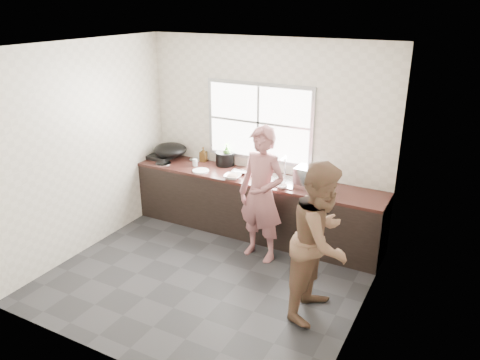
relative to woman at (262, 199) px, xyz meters
The scene contains 30 objects.
floor 1.16m from the woman, 115.92° to the right, with size 3.60×3.20×0.01m, color #28282B.
ceiling 2.06m from the woman, 115.92° to the right, with size 3.60×3.20×0.01m, color silver.
wall_back 1.08m from the woman, 112.45° to the left, with size 3.60×0.01×2.70m, color beige.
wall_left 2.35m from the woman, 161.18° to the right, with size 0.01×3.20×2.70m, color beige.
wall_right 1.71m from the woman, 27.01° to the right, with size 0.01×3.20×2.70m, color silver.
wall_front 2.43m from the woman, 98.70° to the right, with size 3.60×0.01×2.70m, color beige.
cabinet 0.77m from the woman, 122.97° to the left, with size 3.60×0.62×0.82m, color black.
countertop 0.66m from the woman, 122.97° to the left, with size 3.60×0.64×0.04m, color #331915.
sink 0.56m from the woman, 90.88° to the left, with size 0.55×0.45×0.02m, color silver.
faucet 0.78m from the woman, 90.64° to the left, with size 0.02×0.02×0.30m, color silver.
window_frame 1.22m from the woman, 118.27° to the left, with size 1.60×0.05×1.10m, color #9EA0A5.
window_glazing 1.20m from the woman, 118.98° to the left, with size 1.50×0.01×1.00m, color white.
woman is the anchor object (origin of this frame).
person_side 1.27m from the woman, 35.83° to the right, with size 0.82×0.64×1.69m, color brown.
cutting_board 0.84m from the woman, 123.64° to the left, with size 0.36×0.36×0.04m, color black.
cleaver 0.81m from the woman, 137.41° to the left, with size 0.22×0.11×0.01m, color #B0B2B7.
bowl_mince 0.70m from the woman, 150.42° to the left, with size 0.23×0.23×0.06m, color white.
bowl_crabs 0.69m from the woman, 62.22° to the left, with size 0.20×0.20×0.06m, color silver.
bowl_held 0.37m from the woman, 69.56° to the left, with size 0.18×0.18×0.06m, color silver.
black_pot 1.25m from the woman, 141.05° to the left, with size 0.27×0.27×0.20m, color black.
plate_food 1.20m from the woman, 161.48° to the left, with size 0.23×0.23×0.02m, color white.
bottle_green 1.24m from the woman, 140.20° to the left, with size 0.13×0.13×0.33m, color #488D2E.
bottle_brown_tall 1.56m from the woman, 149.77° to the left, with size 0.09×0.09×0.20m, color #4A3012.
bottle_brown_short 1.23m from the woman, 140.01° to the left, with size 0.14×0.14×0.18m, color #4B2712.
glass_jar 1.45m from the woman, 157.91° to the left, with size 0.07×0.07×0.10m, color silver.
burner 2.10m from the woman, 162.85° to the left, with size 0.39×0.39×0.06m, color black.
wok 1.94m from the woman, 161.43° to the left, with size 0.50×0.50×0.19m, color black.
dish_rack 0.70m from the woman, 48.66° to the left, with size 0.37×0.26×0.28m, color silver.
pot_lid_left 1.85m from the woman, 167.63° to the left, with size 0.23×0.23×0.01m, color #AFB3B6.
pot_lid_right 1.66m from the woman, 151.94° to the left, with size 0.22×0.22×0.01m, color #A8ABAF.
Camera 1 is at (2.63, -4.12, 3.14)m, focal length 35.00 mm.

